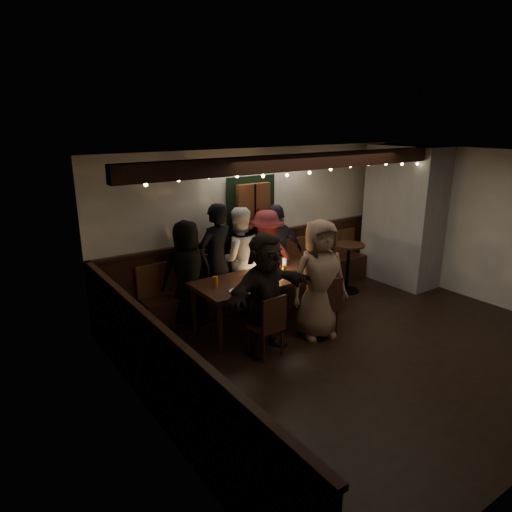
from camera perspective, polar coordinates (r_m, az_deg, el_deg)
room at (r=7.92m, az=11.20°, el=1.94°), size 6.02×5.01×2.62m
dining_table at (r=6.91m, az=0.95°, el=-3.16°), size 2.15×0.92×0.93m
chair_near_left at (r=6.05m, az=1.70°, el=-8.33°), size 0.42×0.42×0.87m
chair_near_right at (r=6.72m, az=8.66°, el=-5.73°), size 0.54×0.54×0.90m
chair_end at (r=7.78m, az=8.58°, el=-2.58°), size 0.52×0.52×0.89m
high_top at (r=8.45m, az=11.43°, el=-0.70°), size 0.56×0.56×0.90m
person_a at (r=7.01m, az=-8.56°, el=-2.11°), size 0.89×0.68×1.63m
person_b at (r=7.25m, az=-4.97°, el=-0.51°), size 0.74×0.56×1.83m
person_c at (r=7.49m, az=-2.19°, el=-0.34°), size 0.98×0.85×1.71m
person_d at (r=7.66m, az=1.32°, el=-0.26°), size 1.19×0.89×1.63m
person_e at (r=7.79m, az=2.64°, el=0.30°), size 1.03×0.51×1.70m
person_f at (r=6.08m, az=1.21°, el=-4.68°), size 1.61×0.75×1.67m
person_g at (r=6.54m, az=7.88°, el=-2.91°), size 0.96×0.75×1.74m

